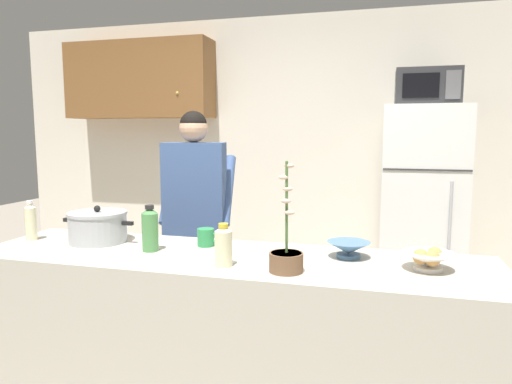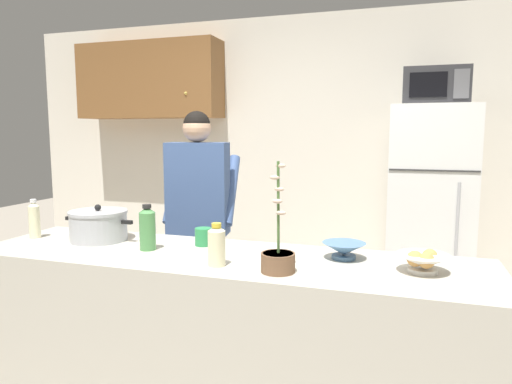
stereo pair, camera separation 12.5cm
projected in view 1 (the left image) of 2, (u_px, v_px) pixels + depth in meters
name	position (u px, v px, depth m)	size (l,w,h in m)	color
back_wall_unit	(277.00, 143.00, 4.46)	(6.00, 0.48, 2.60)	silver
kitchen_island	(227.00, 344.00, 2.35)	(2.59, 0.68, 0.92)	#BCB7A8
refrigerator	(421.00, 213.00, 3.80)	(0.64, 0.68, 1.74)	white
microwave	(427.00, 87.00, 3.65)	(0.48, 0.37, 0.28)	#2D2D30
person_near_pot	(195.00, 201.00, 3.26)	(0.56, 0.48, 1.67)	#726656
cooking_pot	(98.00, 227.00, 2.58)	(0.43, 0.32, 0.21)	#ADAFB5
coffee_mug	(206.00, 237.00, 2.49)	(0.13, 0.09, 0.10)	#2D8C4C
bread_bowl	(429.00, 259.00, 2.05)	(0.23, 0.23, 0.10)	white
empty_bowl	(349.00, 248.00, 2.25)	(0.21, 0.21, 0.08)	#4C7299
bottle_near_edge	(31.00, 221.00, 2.62)	(0.06, 0.06, 0.23)	beige
bottle_mid_counter	(150.00, 229.00, 2.38)	(0.08, 0.08, 0.24)	#4C8C4C
bottle_far_corner	(224.00, 245.00, 2.11)	(0.08, 0.08, 0.20)	beige
potted_orchid	(286.00, 256.00, 2.02)	(0.15, 0.15, 0.48)	brown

